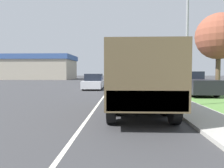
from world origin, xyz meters
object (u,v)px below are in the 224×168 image
object	(u,v)px
pickup_truck	(193,84)
car_nearest_ahead	(94,82)
lamp_post	(184,11)
car_second_ahead	(125,79)
car_fourth_ahead	(122,77)
military_truck	(138,77)
car_third_ahead	(125,77)

from	to	relation	value
pickup_truck	car_nearest_ahead	bearing A→B (deg)	149.31
lamp_post	pickup_truck	bearing A→B (deg)	67.28
car_second_ahead	pickup_truck	bearing A→B (deg)	-75.98
car_fourth_ahead	car_second_ahead	bearing A→B (deg)	-88.92
military_truck	car_fourth_ahead	world-z (taller)	military_truck
car_second_ahead	lamp_post	distance (m)	27.58
car_nearest_ahead	car_fourth_ahead	size ratio (longest dim) A/B	1.20
military_truck	car_second_ahead	world-z (taller)	military_truck
car_nearest_ahead	car_fourth_ahead	xyz separation A→B (m)	(3.18, 36.39, -0.05)
car_second_ahead	car_fourth_ahead	world-z (taller)	car_second_ahead
military_truck	car_nearest_ahead	xyz separation A→B (m)	(-3.67, 13.40, -0.85)
car_nearest_ahead	car_third_ahead	world-z (taller)	car_third_ahead
military_truck	pickup_truck	world-z (taller)	military_truck
car_third_ahead	pickup_truck	distance (m)	29.93
car_nearest_ahead	car_second_ahead	distance (m)	16.12
military_truck	car_second_ahead	size ratio (longest dim) A/B	1.88
car_nearest_ahead	pickup_truck	distance (m)	10.23
military_truck	car_third_ahead	xyz separation A→B (m)	(0.12, 37.68, -0.82)
car_second_ahead	pickup_truck	xyz separation A→B (m)	(5.23, -20.94, 0.18)
car_nearest_ahead	car_third_ahead	size ratio (longest dim) A/B	1.17
military_truck	car_third_ahead	world-z (taller)	military_truck
car_nearest_ahead	lamp_post	distance (m)	13.66
lamp_post	car_nearest_ahead	bearing A→B (deg)	118.56
car_third_ahead	car_second_ahead	bearing A→B (deg)	-91.47
car_second_ahead	lamp_post	size ratio (longest dim) A/B	0.47
lamp_post	military_truck	bearing A→B (deg)	-141.84
military_truck	car_second_ahead	distance (m)	29.13
military_truck	pickup_truck	bearing A→B (deg)	57.92
car_fourth_ahead	pickup_truck	world-z (taller)	pickup_truck
military_truck	car_fourth_ahead	xyz separation A→B (m)	(-0.49, 49.78, -0.91)
military_truck	car_nearest_ahead	size ratio (longest dim) A/B	1.52
car_third_ahead	car_fourth_ahead	world-z (taller)	car_third_ahead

